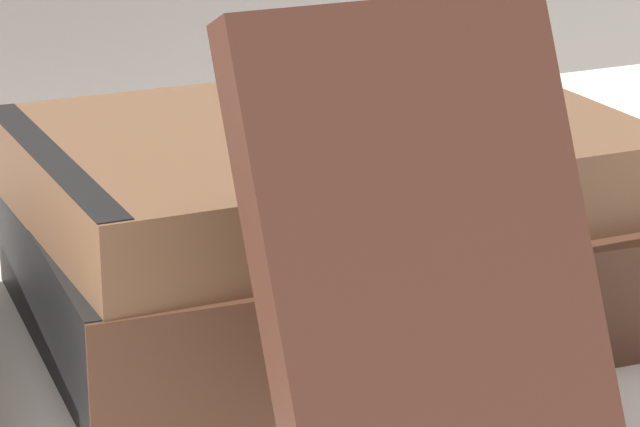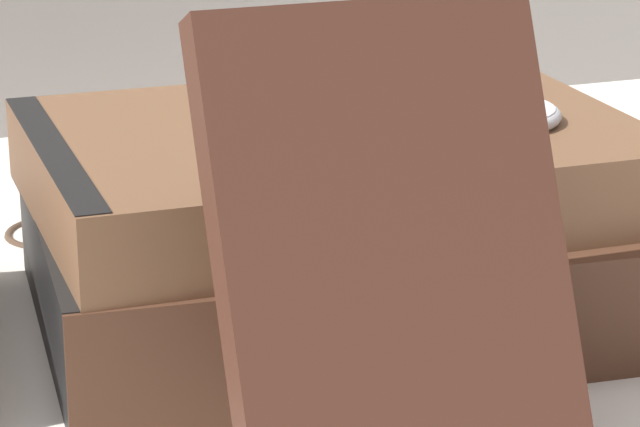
% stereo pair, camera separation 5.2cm
% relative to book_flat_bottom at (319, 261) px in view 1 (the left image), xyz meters
% --- Properties ---
extents(ground_plane, '(3.00, 3.00, 0.00)m').
position_rel_book_flat_bottom_xyz_m(ground_plane, '(-0.02, -0.02, -0.02)').
color(ground_plane, silver).
extents(book_flat_bottom, '(0.25, 0.19, 0.05)m').
position_rel_book_flat_bottom_xyz_m(book_flat_bottom, '(0.00, 0.00, 0.00)').
color(book_flat_bottom, '#4C2D1E').
rests_on(book_flat_bottom, ground_plane).
extents(book_flat_top, '(0.23, 0.16, 0.03)m').
position_rel_book_flat_bottom_xyz_m(book_flat_top, '(-0.00, 0.00, 0.04)').
color(book_flat_top, brown).
rests_on(book_flat_top, book_flat_bottom).
extents(book_leaning_front, '(0.11, 0.08, 0.15)m').
position_rel_book_flat_bottom_xyz_m(book_leaning_front, '(-0.03, -0.14, 0.05)').
color(book_leaning_front, '#422319').
rests_on(book_leaning_front, ground_plane).
extents(pocket_watch, '(0.05, 0.05, 0.01)m').
position_rel_book_flat_bottom_xyz_m(pocket_watch, '(0.06, -0.02, 0.06)').
color(pocket_watch, silver).
rests_on(pocket_watch, book_flat_top).
extents(reading_glasses, '(0.11, 0.06, 0.00)m').
position_rel_book_flat_bottom_xyz_m(reading_glasses, '(-0.06, 0.14, -0.02)').
color(reading_glasses, '#4C3828').
rests_on(reading_glasses, ground_plane).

